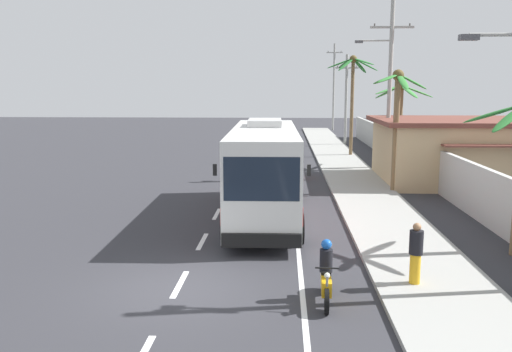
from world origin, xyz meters
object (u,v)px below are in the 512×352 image
motorcycle_trailing (326,277)px  palm_nearest (353,81)px  utility_pole_mid (389,84)px  palm_second (397,107)px  pedestrian_near_kerb (416,252)px  coach_bus_foreground (264,168)px  motorcycle_beside_bus (298,167)px  utility_pole_distant (334,86)px  utility_pole_far (346,99)px  palm_third (400,106)px

motorcycle_trailing → palm_nearest: size_ratio=0.26×
utility_pole_mid → palm_second: utility_pole_mid is taller
pedestrian_near_kerb → utility_pole_mid: size_ratio=0.16×
palm_nearest → palm_second: size_ratio=1.25×
pedestrian_near_kerb → palm_second: 13.73m
motorcycle_trailing → utility_pole_mid: (4.87, 18.43, 4.78)m
coach_bus_foreground → utility_pole_mid: utility_pole_mid is taller
palm_second → motorcycle_trailing: bearing=-107.6°
motorcycle_beside_bus → motorcycle_trailing: bearing=-89.4°
utility_pole_distant → utility_pole_far: bearing=-91.7°
motorcycle_beside_bus → palm_third: size_ratio=0.35×
motorcycle_beside_bus → utility_pole_far: utility_pole_far is taller
coach_bus_foreground → pedestrian_near_kerb: size_ratio=6.66×
motorcycle_trailing → utility_pole_mid: bearing=75.2°
utility_pole_distant → motorcycle_beside_bus: bearing=-98.4°
coach_bus_foreground → palm_third: size_ratio=1.95×
motorcycle_beside_bus → palm_second: bearing=-41.6°
motorcycle_trailing → utility_pole_distant: 54.47m
palm_second → palm_third: bearing=76.7°
palm_nearest → utility_pole_mid: bearing=-85.7°
palm_nearest → palm_second: (0.38, -14.30, -1.39)m
palm_nearest → utility_pole_far: bearing=86.8°
pedestrian_near_kerb → utility_pole_far: size_ratio=0.20×
motorcycle_beside_bus → utility_pole_far: bearing=75.2°
utility_pole_mid → palm_second: (-0.38, -4.26, -1.14)m
utility_pole_far → palm_nearest: size_ratio=1.07×
utility_pole_mid → palm_third: utility_pole_mid is taller
motorcycle_beside_bus → palm_nearest: (4.31, 10.14, 5.04)m
palm_second → utility_pole_far: bearing=89.9°
utility_pole_mid → palm_nearest: size_ratio=1.34×
utility_pole_distant → pedestrian_near_kerb: bearing=-92.9°
palm_second → palm_third: size_ratio=1.09×
utility_pole_mid → palm_third: bearing=68.0°
palm_second → palm_nearest: bearing=91.5°
utility_pole_far → palm_nearest: (-0.43, -7.76, 1.43)m
motorcycle_beside_bus → motorcycle_trailing: size_ratio=1.00×
utility_pole_far → utility_pole_distant: utility_pole_distant is taller
palm_nearest → utility_pole_distant: bearing=87.9°
palm_third → utility_pole_far: bearing=97.4°
motorcycle_trailing → palm_second: palm_second is taller
coach_bus_foreground → utility_pole_distant: size_ratio=1.04×
utility_pole_mid → utility_pole_distant: size_ratio=0.98×
coach_bus_foreground → pedestrian_near_kerb: 8.84m
motorcycle_trailing → palm_nearest: palm_nearest is taller
utility_pole_mid → palm_nearest: utility_pole_mid is taller
motorcycle_beside_bus → utility_pole_distant: bearing=81.6°
motorcycle_beside_bus → utility_pole_distant: utility_pole_distant is taller
motorcycle_beside_bus → palm_nearest: 12.11m
motorcycle_trailing → utility_pole_far: (4.54, 36.23, 3.61)m
utility_pole_distant → palm_third: 31.94m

